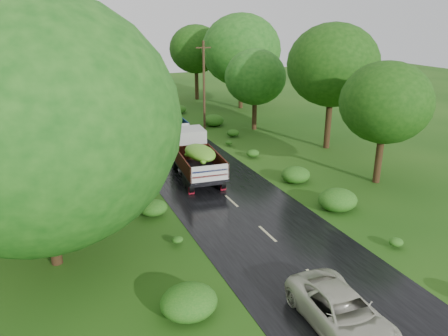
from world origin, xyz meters
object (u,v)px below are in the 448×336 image
truck_far (161,119)px  utility_pole (204,85)px  truck_near (195,154)px  car (342,312)px

truck_far → utility_pole: size_ratio=0.95×
truck_near → utility_pole: bearing=71.7°
truck_far → car: size_ratio=1.60×
truck_far → utility_pole: (4.35, 1.74, 2.15)m
truck_far → utility_pole: utility_pole is taller
truck_far → car: bearing=-89.8°
truck_far → car: 23.93m
truck_far → utility_pole: 5.15m
truck_near → car: bearing=-86.1°
truck_near → truck_far: 9.05m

